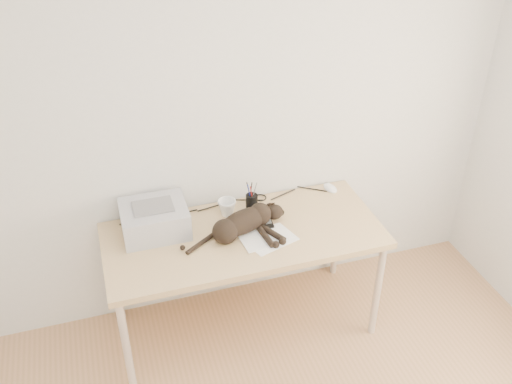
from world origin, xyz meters
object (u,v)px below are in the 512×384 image
object	(u,v)px
desk	(240,242)
cat	(242,224)
printer	(154,219)
pen_cup	(252,202)
mouse	(330,186)
mug	(227,208)

from	to	relation	value
desk	cat	world-z (taller)	cat
printer	pen_cup	world-z (taller)	pen_cup
desk	printer	distance (m)	0.53
printer	mouse	size ratio (longest dim) A/B	3.11
printer	cat	distance (m)	0.50
desk	pen_cup	xyz separation A→B (m)	(0.12, 0.13, 0.18)
printer	cat	xyz separation A→B (m)	(0.47, -0.17, -0.02)
mug	mouse	distance (m)	0.71
pen_cup	mouse	world-z (taller)	pen_cup
desk	mug	distance (m)	0.22
desk	mouse	bearing A→B (deg)	16.29
cat	desk	bearing A→B (deg)	63.78
mug	mouse	world-z (taller)	mug
printer	mug	xyz separation A→B (m)	(0.44, 0.03, -0.03)
desk	pen_cup	size ratio (longest dim) A/B	8.66
cat	mouse	size ratio (longest dim) A/B	5.40
mug	pen_cup	world-z (taller)	pen_cup
cat	mug	size ratio (longest dim) A/B	5.88
desk	printer	bearing A→B (deg)	170.10
desk	cat	size ratio (longest dim) A/B	2.48
desk	cat	xyz separation A→B (m)	(-0.01, -0.09, 0.20)
desk	printer	xyz separation A→B (m)	(-0.48, 0.08, 0.22)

